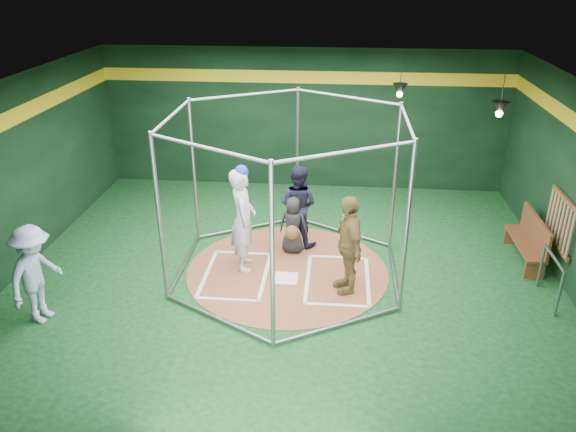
# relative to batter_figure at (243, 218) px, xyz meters

# --- Properties ---
(room_shell) EXTENTS (10.10, 9.10, 3.53)m
(room_shell) POSITION_rel_batter_figure_xyz_m (0.83, -0.06, 0.72)
(room_shell) COLOR #0C3614
(room_shell) RESTS_ON ground
(clay_disc) EXTENTS (3.80, 3.80, 0.01)m
(clay_disc) POSITION_rel_batter_figure_xyz_m (0.83, -0.07, -1.02)
(clay_disc) COLOR brown
(clay_disc) RESTS_ON ground
(home_plate) EXTENTS (0.43, 0.43, 0.01)m
(home_plate) POSITION_rel_batter_figure_xyz_m (0.83, -0.37, -1.01)
(home_plate) COLOR white
(home_plate) RESTS_ON clay_disc
(batter_box_left) EXTENTS (1.17, 1.77, 0.01)m
(batter_box_left) POSITION_rel_batter_figure_xyz_m (-0.12, -0.32, -1.01)
(batter_box_left) COLOR white
(batter_box_left) RESTS_ON clay_disc
(batter_box_right) EXTENTS (1.17, 1.77, 0.01)m
(batter_box_right) POSITION_rel_batter_figure_xyz_m (1.78, -0.32, -1.01)
(batter_box_right) COLOR white
(batter_box_right) RESTS_ON clay_disc
(batting_cage) EXTENTS (4.05, 4.67, 3.00)m
(batting_cage) POSITION_rel_batter_figure_xyz_m (0.83, -0.07, 0.47)
(batting_cage) COLOR gray
(batting_cage) RESTS_ON ground
(bat_rack) EXTENTS (0.07, 1.25, 0.98)m
(bat_rack) POSITION_rel_batter_figure_xyz_m (5.76, 0.33, 0.02)
(bat_rack) COLOR brown
(bat_rack) RESTS_ON room_shell
(pendant_lamp_near) EXTENTS (0.34, 0.34, 0.90)m
(pendant_lamp_near) POSITION_rel_batter_figure_xyz_m (3.03, 3.53, 1.71)
(pendant_lamp_near) COLOR black
(pendant_lamp_near) RESTS_ON room_shell
(pendant_lamp_far) EXTENTS (0.34, 0.34, 0.90)m
(pendant_lamp_far) POSITION_rel_batter_figure_xyz_m (4.83, 1.93, 1.71)
(pendant_lamp_far) COLOR black
(pendant_lamp_far) RESTS_ON room_shell
(batter_figure) EXTENTS (0.60, 0.80, 2.06)m
(batter_figure) POSITION_rel_batter_figure_xyz_m (0.00, 0.00, 0.00)
(batter_figure) COLOR silver
(batter_figure) RESTS_ON clay_disc
(visitor_leopard) EXTENTS (0.73, 1.14, 1.80)m
(visitor_leopard) POSITION_rel_batter_figure_xyz_m (1.94, -0.63, -0.12)
(visitor_leopard) COLOR #A08744
(visitor_leopard) RESTS_ON clay_disc
(catcher_figure) EXTENTS (0.61, 0.61, 1.17)m
(catcher_figure) POSITION_rel_batter_figure_xyz_m (0.87, 0.70, -0.44)
(catcher_figure) COLOR black
(catcher_figure) RESTS_ON clay_disc
(umpire) EXTENTS (1.01, 0.91, 1.70)m
(umpire) POSITION_rel_batter_figure_xyz_m (0.94, 1.09, -0.17)
(umpire) COLOR black
(umpire) RESTS_ON clay_disc
(bystander_blue) EXTENTS (0.82, 1.18, 1.68)m
(bystander_blue) POSITION_rel_batter_figure_xyz_m (-3.01, -1.99, -0.19)
(bystander_blue) COLOR #9DB2D0
(bystander_blue) RESTS_ON ground
(dugout_bench) EXTENTS (0.37, 1.60, 0.94)m
(dugout_bench) POSITION_rel_batter_figure_xyz_m (5.46, 0.78, -0.55)
(dugout_bench) COLOR brown
(dugout_bench) RESTS_ON ground
(steel_railing) EXTENTS (0.05, 0.99, 0.85)m
(steel_railing) POSITION_rel_batter_figure_xyz_m (5.38, -0.66, -0.46)
(steel_railing) COLOR gray
(steel_railing) RESTS_ON ground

